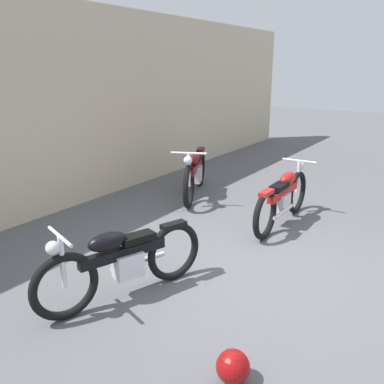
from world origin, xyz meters
name	(u,v)px	position (x,y,z in m)	size (l,w,h in m)	color
ground_plane	(257,270)	(0.00, 0.00, 0.00)	(40.00, 40.00, 0.00)	#56565B
building_wall	(40,110)	(0.00, 3.94, 1.73)	(18.00, 0.30, 3.46)	beige
helmet	(233,367)	(-1.82, -0.63, 0.14)	(0.27, 0.27, 0.27)	maroon
motorcycle_black	(122,261)	(-1.37, 0.94, 0.43)	(1.93, 0.84, 0.90)	black
motorcycle_maroon	(195,172)	(2.12, 2.32, 0.48)	(2.08, 1.10, 1.00)	black
motorcycle_red	(283,197)	(1.63, 0.35, 0.45)	(2.06, 0.57, 0.92)	black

